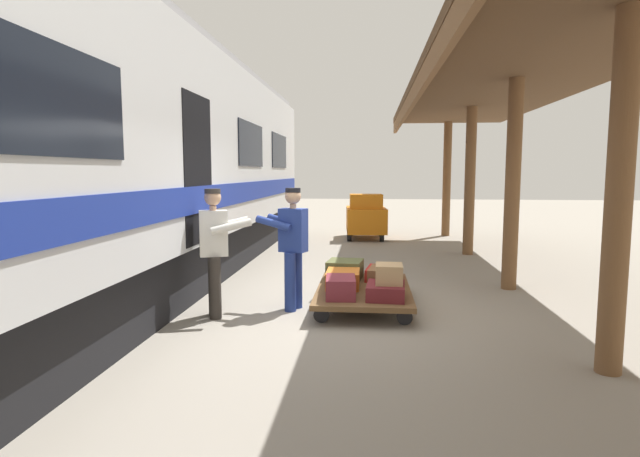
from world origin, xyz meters
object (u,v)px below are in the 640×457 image
(train_car, at_px, (93,162))
(suitcase_brown_leather, at_px, (385,278))
(suitcase_burgundy_valise, at_px, (341,287))
(suitcase_olive_duffel, at_px, (345,270))
(suitcase_tan_vintage, at_px, (389,274))
(baggage_tug, at_px, (366,217))
(suitcase_orange_carryall, at_px, (343,279))
(porter_in_overalls, at_px, (292,244))
(luggage_cart, at_px, (364,290))
(suitcase_red_plastic, at_px, (383,273))
(suitcase_maroon_trunk, at_px, (386,291))
(porter_by_door, at_px, (215,248))

(train_car, relative_size, suitcase_brown_leather, 31.88)
(suitcase_burgundy_valise, height_order, suitcase_olive_duffel, suitcase_olive_duffel)
(suitcase_tan_vintage, xyz_separation_m, baggage_tug, (0.36, -8.06, 0.04))
(suitcase_orange_carryall, height_order, porter_in_overalls, porter_in_overalls)
(luggage_cart, bearing_deg, suitcase_orange_carryall, 0.00)
(suitcase_brown_leather, relative_size, suitcase_tan_vintage, 1.39)
(luggage_cart, distance_m, suitcase_burgundy_valise, 0.69)
(luggage_cart, relative_size, suitcase_tan_vintage, 5.35)
(suitcase_burgundy_valise, bearing_deg, suitcase_red_plastic, -116.50)
(luggage_cart, bearing_deg, porter_in_overalls, 15.00)
(suitcase_brown_leather, relative_size, suitcase_maroon_trunk, 0.91)
(suitcase_burgundy_valise, height_order, porter_in_overalls, porter_in_overalls)
(porter_in_overalls, distance_m, porter_by_door, 1.05)
(train_car, relative_size, suitcase_orange_carryall, 29.90)
(suitcase_orange_carryall, bearing_deg, suitcase_red_plastic, -134.92)
(suitcase_olive_duffel, height_order, baggage_tug, baggage_tug)
(train_car, relative_size, suitcase_tan_vintage, 44.24)
(suitcase_brown_leather, bearing_deg, suitcase_olive_duffel, -45.08)
(luggage_cart, bearing_deg, suitcase_tan_vintage, 120.88)
(baggage_tug, bearing_deg, suitcase_tan_vintage, 92.58)
(luggage_cart, height_order, suitcase_orange_carryall, suitcase_orange_carryall)
(suitcase_burgundy_valise, distance_m, porter_by_door, 1.73)
(porter_in_overalls, bearing_deg, suitcase_olive_duffel, -129.01)
(train_car, xyz_separation_m, baggage_tug, (-3.71, -7.95, -1.43))
(suitcase_olive_duffel, xyz_separation_m, porter_in_overalls, (0.70, 0.86, 0.51))
(luggage_cart, bearing_deg, porter_by_door, 20.37)
(suitcase_orange_carryall, xyz_separation_m, suitcase_burgundy_valise, (0.00, 0.59, 0.01))
(suitcase_maroon_trunk, bearing_deg, baggage_tug, -87.71)
(suitcase_burgundy_valise, distance_m, porter_in_overalls, 0.93)
(train_car, bearing_deg, baggage_tug, -115.02)
(suitcase_maroon_trunk, relative_size, suitcase_tan_vintage, 1.52)
(porter_by_door, distance_m, baggage_tug, 8.44)
(suitcase_burgundy_valise, height_order, baggage_tug, baggage_tug)
(suitcase_orange_carryall, height_order, baggage_tug, baggage_tug)
(luggage_cart, xyz_separation_m, suitcase_olive_duffel, (0.30, -0.59, 0.18))
(suitcase_olive_duffel, height_order, suitcase_tan_vintage, suitcase_tan_vintage)
(suitcase_tan_vintage, bearing_deg, suitcase_maroon_trunk, 39.03)
(luggage_cart, relative_size, suitcase_brown_leather, 3.86)
(suitcase_burgundy_valise, bearing_deg, suitcase_brown_leather, -134.92)
(suitcase_olive_duffel, bearing_deg, train_car, 16.95)
(suitcase_maroon_trunk, relative_size, suitcase_olive_duffel, 1.14)
(suitcase_olive_duffel, relative_size, porter_by_door, 0.32)
(suitcase_burgundy_valise, bearing_deg, train_car, -2.36)
(suitcase_brown_leather, xyz_separation_m, suitcase_tan_vintage, (-0.04, 0.56, 0.17))
(suitcase_orange_carryall, distance_m, suitcase_maroon_trunk, 0.84)
(suitcase_olive_duffel, bearing_deg, luggage_cart, 116.50)
(suitcase_orange_carryall, bearing_deg, luggage_cart, -180.00)
(train_car, height_order, baggage_tug, train_car)
(suitcase_olive_duffel, bearing_deg, suitcase_brown_leather, 134.92)
(suitcase_red_plastic, distance_m, porter_in_overalls, 1.65)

